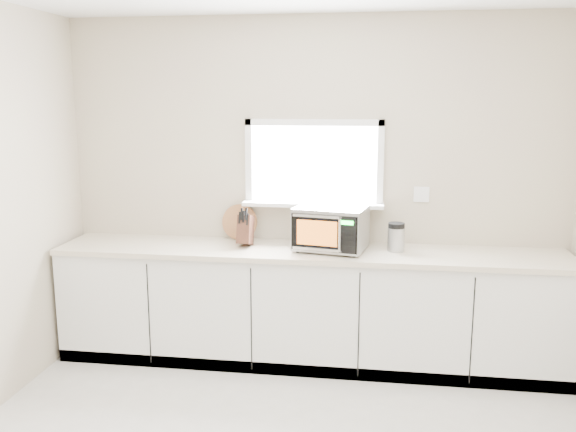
# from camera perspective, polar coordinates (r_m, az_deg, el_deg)

# --- Properties ---
(back_wall) EXTENTS (4.00, 0.17, 2.70)m
(back_wall) POSITION_cam_1_polar(r_m,az_deg,el_deg) (4.90, 2.43, 2.77)
(back_wall) COLOR #B29F8E
(back_wall) RESTS_ON ground
(cabinets) EXTENTS (3.92, 0.60, 0.88)m
(cabinets) POSITION_cam_1_polar(r_m,az_deg,el_deg) (4.84, 1.97, -8.62)
(cabinets) COLOR silver
(cabinets) RESTS_ON ground
(countertop) EXTENTS (3.92, 0.64, 0.04)m
(countertop) POSITION_cam_1_polar(r_m,az_deg,el_deg) (4.69, 1.99, -3.37)
(countertop) COLOR beige
(countertop) RESTS_ON cabinets
(microwave) EXTENTS (0.58, 0.50, 0.34)m
(microwave) POSITION_cam_1_polar(r_m,az_deg,el_deg) (4.64, 4.04, -1.08)
(microwave) COLOR black
(microwave) RESTS_ON countertop
(knife_block) EXTENTS (0.11, 0.22, 0.31)m
(knife_block) POSITION_cam_1_polar(r_m,az_deg,el_deg) (4.77, -4.01, -1.25)
(knife_block) COLOR #4C271B
(knife_block) RESTS_ON countertop
(cutting_board) EXTENTS (0.29, 0.07, 0.29)m
(cutting_board) POSITION_cam_1_polar(r_m,az_deg,el_deg) (5.00, -4.54, -0.57)
(cutting_board) COLOR #A25C3E
(cutting_board) RESTS_ON countertop
(coffee_grinder) EXTENTS (0.15, 0.15, 0.22)m
(coffee_grinder) POSITION_cam_1_polar(r_m,az_deg,el_deg) (4.68, 10.08, -1.94)
(coffee_grinder) COLOR #A8ABAF
(coffee_grinder) RESTS_ON countertop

